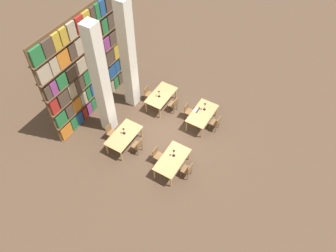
% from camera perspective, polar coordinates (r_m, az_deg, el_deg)
% --- Properties ---
extents(ground_plane, '(40.00, 40.00, 0.00)m').
position_cam_1_polar(ground_plane, '(16.39, -0.38, -1.36)').
color(ground_plane, '#4C3828').
extents(bookshelf_bank, '(6.11, 0.35, 5.50)m').
position_cam_1_polar(bookshelf_bank, '(16.38, -13.19, 10.43)').
color(bookshelf_bank, brown).
rests_on(bookshelf_bank, ground_plane).
extents(pillar_left, '(0.58, 0.58, 6.00)m').
position_cam_1_polar(pillar_left, '(14.83, -11.59, 7.44)').
color(pillar_left, silver).
rests_on(pillar_left, ground_plane).
extents(pillar_center, '(0.58, 0.58, 6.00)m').
position_cam_1_polar(pillar_center, '(15.99, -6.96, 11.82)').
color(pillar_center, silver).
rests_on(pillar_center, ground_plane).
extents(reading_table_0, '(1.82, 1.00, 0.76)m').
position_cam_1_polar(reading_table_0, '(14.63, 0.73, -5.96)').
color(reading_table_0, tan).
rests_on(reading_table_0, ground_plane).
extents(chair_0, '(0.42, 0.40, 0.90)m').
position_cam_1_polar(chair_0, '(14.60, 3.42, -7.65)').
color(chair_0, brown).
rests_on(chair_0, ground_plane).
extents(chair_1, '(0.42, 0.40, 0.90)m').
position_cam_1_polar(chair_1, '(15.02, -1.85, -5.07)').
color(chair_1, brown).
rests_on(chair_1, ground_plane).
extents(desk_lamp_0, '(0.14, 0.14, 0.44)m').
position_cam_1_polar(desk_lamp_0, '(14.43, 1.02, -4.52)').
color(desk_lamp_0, black).
rests_on(desk_lamp_0, reading_table_0).
extents(reading_table_1, '(1.82, 1.00, 0.76)m').
position_cam_1_polar(reading_table_1, '(16.42, 5.98, 2.07)').
color(reading_table_1, tan).
rests_on(reading_table_1, ground_plane).
extents(chair_2, '(0.42, 0.40, 0.90)m').
position_cam_1_polar(chair_2, '(16.38, 8.35, 0.56)').
color(chair_2, brown).
rests_on(chair_2, ground_plane).
extents(chair_3, '(0.42, 0.40, 0.90)m').
position_cam_1_polar(chair_3, '(16.77, 3.54, 2.66)').
color(chair_3, brown).
rests_on(chair_3, ground_plane).
extents(desk_lamp_1, '(0.14, 0.14, 0.47)m').
position_cam_1_polar(desk_lamp_1, '(16.30, 6.45, 3.63)').
color(desk_lamp_1, black).
rests_on(desk_lamp_1, reading_table_1).
extents(laptop, '(0.32, 0.22, 0.21)m').
position_cam_1_polar(laptop, '(16.41, 5.06, 2.76)').
color(laptop, silver).
rests_on(laptop, reading_table_1).
extents(reading_table_2, '(1.82, 1.00, 0.76)m').
position_cam_1_polar(reading_table_2, '(15.57, -7.70, -1.75)').
color(reading_table_2, tan).
rests_on(reading_table_2, ground_plane).
extents(chair_4, '(0.42, 0.40, 0.90)m').
position_cam_1_polar(chair_4, '(15.40, -5.30, -3.40)').
color(chair_4, brown).
rests_on(chair_4, ground_plane).
extents(chair_5, '(0.42, 0.40, 0.90)m').
position_cam_1_polar(chair_5, '(16.06, -9.91, -1.06)').
color(chair_5, brown).
rests_on(chair_5, ground_plane).
extents(desk_lamp_2, '(0.14, 0.14, 0.39)m').
position_cam_1_polar(desk_lamp_2, '(15.36, -7.74, -0.68)').
color(desk_lamp_2, black).
rests_on(desk_lamp_2, reading_table_2).
extents(reading_table_3, '(1.82, 1.00, 0.76)m').
position_cam_1_polar(reading_table_3, '(17.22, -1.19, 5.28)').
color(reading_table_3, tan).
rests_on(reading_table_3, ground_plane).
extents(chair_6, '(0.42, 0.40, 0.90)m').
position_cam_1_polar(chair_6, '(17.05, 0.99, 3.79)').
color(chair_6, brown).
rests_on(chair_6, ground_plane).
extents(chair_7, '(0.42, 0.40, 0.90)m').
position_cam_1_polar(chair_7, '(17.65, -3.43, 5.68)').
color(chair_7, brown).
rests_on(chair_7, ground_plane).
extents(desk_lamp_3, '(0.14, 0.14, 0.42)m').
position_cam_1_polar(desk_lamp_3, '(16.88, -1.58, 5.84)').
color(desk_lamp_3, black).
rests_on(desk_lamp_3, reading_table_3).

